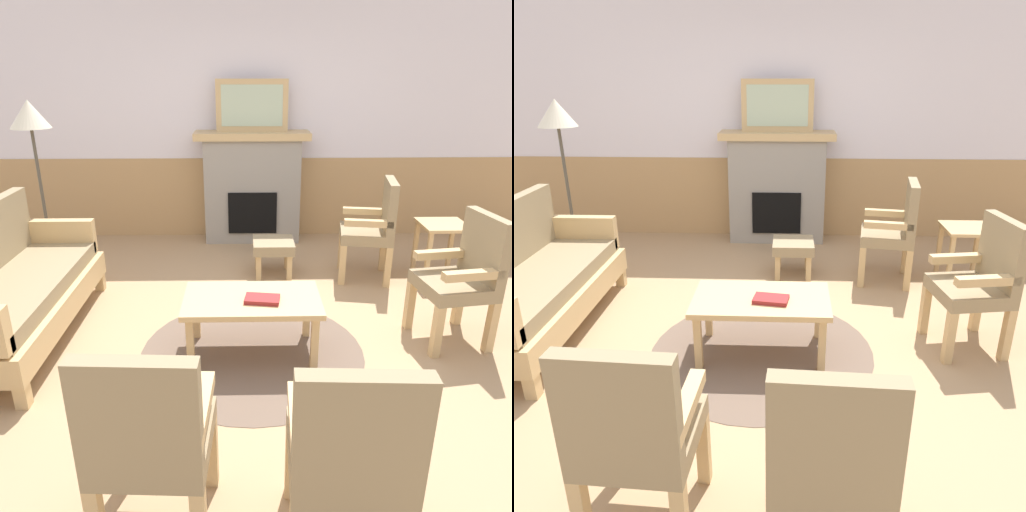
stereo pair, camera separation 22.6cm
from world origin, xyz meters
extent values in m
plane|color=tan|center=(0.00, 0.00, 0.00)|extent=(14.00, 14.00, 0.00)
cube|color=white|center=(0.00, 2.60, 1.35)|extent=(7.20, 0.12, 2.70)
cube|color=tan|center=(0.00, 2.53, 0.47)|extent=(7.20, 0.02, 0.95)
cube|color=gray|center=(0.00, 2.35, 0.60)|extent=(1.10, 0.36, 1.20)
cube|color=black|center=(0.00, 2.16, 0.38)|extent=(0.56, 0.02, 0.48)
cube|color=tan|center=(0.00, 2.35, 1.24)|extent=(1.30, 0.44, 0.08)
cube|color=tan|center=(0.00, 2.35, 1.56)|extent=(0.80, 0.03, 0.56)
cube|color=#B2C6A8|center=(0.00, 2.33, 1.56)|extent=(0.68, 0.01, 0.44)
cube|color=tan|center=(-1.45, -0.75, 0.08)|extent=(0.08, 0.08, 0.16)
cube|color=tan|center=(-1.45, 0.93, 0.08)|extent=(0.08, 0.08, 0.16)
cube|color=tan|center=(-2.05, 0.93, 0.08)|extent=(0.08, 0.08, 0.16)
cube|color=tan|center=(-1.75, 0.09, 0.26)|extent=(0.70, 1.80, 0.20)
cube|color=#937F5B|center=(-1.75, 0.09, 0.42)|extent=(0.60, 1.70, 0.12)
cube|color=tan|center=(-1.75, 0.94, 0.53)|extent=(0.60, 0.10, 0.30)
cube|color=tan|center=(-0.46, -0.39, 0.20)|extent=(0.05, 0.05, 0.40)
cube|color=tan|center=(0.38, -0.39, 0.20)|extent=(0.05, 0.05, 0.40)
cube|color=tan|center=(-0.46, 0.05, 0.20)|extent=(0.05, 0.05, 0.40)
cube|color=tan|center=(0.38, 0.05, 0.20)|extent=(0.05, 0.05, 0.40)
cube|color=tan|center=(-0.04, -0.17, 0.42)|extent=(0.96, 0.56, 0.04)
cylinder|color=brown|center=(-0.04, -0.17, 0.00)|extent=(1.62, 1.62, 0.01)
cube|color=maroon|center=(0.03, -0.23, 0.46)|extent=(0.26, 0.18, 0.03)
cube|color=tan|center=(0.04, 1.11, 0.13)|extent=(0.05, 0.05, 0.26)
cube|color=tan|center=(0.34, 1.11, 0.13)|extent=(0.05, 0.05, 0.26)
cube|color=tan|center=(0.04, 1.41, 0.13)|extent=(0.05, 0.05, 0.26)
cube|color=tan|center=(0.34, 1.41, 0.13)|extent=(0.05, 0.05, 0.26)
cube|color=#937F5B|center=(0.19, 1.26, 0.31)|extent=(0.40, 0.40, 0.10)
cube|color=tan|center=(1.27, -0.26, 0.20)|extent=(0.07, 0.07, 0.40)
cube|color=tan|center=(1.21, 0.16, 0.20)|extent=(0.07, 0.07, 0.40)
cube|color=tan|center=(1.68, -0.20, 0.20)|extent=(0.07, 0.07, 0.40)
cube|color=tan|center=(1.62, 0.22, 0.20)|extent=(0.07, 0.07, 0.40)
cube|color=#937F5B|center=(1.44, -0.02, 0.45)|extent=(0.54, 0.54, 0.10)
cube|color=#937F5B|center=(1.64, 0.01, 0.74)|extent=(0.15, 0.49, 0.48)
cube|color=tan|center=(1.47, -0.22, 0.62)|extent=(0.45, 0.13, 0.06)
cube|color=tan|center=(1.41, 0.18, 0.62)|extent=(0.45, 0.13, 0.06)
cube|color=tan|center=(0.84, 1.00, 0.20)|extent=(0.07, 0.07, 0.40)
cube|color=tan|center=(0.90, 1.42, 0.20)|extent=(0.07, 0.07, 0.40)
cube|color=tan|center=(1.25, 0.94, 0.20)|extent=(0.07, 0.07, 0.40)
cube|color=tan|center=(1.32, 1.35, 0.20)|extent=(0.07, 0.07, 0.40)
cube|color=#937F5B|center=(1.08, 1.18, 0.45)|extent=(0.55, 0.55, 0.10)
cube|color=#937F5B|center=(1.27, 1.14, 0.74)|extent=(0.16, 0.49, 0.48)
cube|color=tan|center=(1.04, 0.97, 0.62)|extent=(0.45, 0.14, 0.06)
cube|color=tan|center=(1.11, 1.38, 0.62)|extent=(0.45, 0.14, 0.06)
cube|color=tan|center=(-0.67, -1.34, 0.20)|extent=(0.06, 0.06, 0.40)
cube|color=tan|center=(-0.26, -1.36, 0.20)|extent=(0.06, 0.06, 0.40)
cube|color=#937F5B|center=(-0.48, -1.56, 0.45)|extent=(0.50, 0.50, 0.10)
cube|color=#937F5B|center=(-0.49, -1.76, 0.74)|extent=(0.48, 0.10, 0.48)
cube|color=tan|center=(-0.68, -1.55, 0.62)|extent=(0.09, 0.44, 0.06)
cube|color=tan|center=(-0.27, -1.57, 0.62)|extent=(0.09, 0.44, 0.06)
cube|color=tan|center=(0.13, -1.44, 0.20)|extent=(0.06, 0.06, 0.40)
cube|color=tan|center=(0.55, -1.46, 0.20)|extent=(0.06, 0.06, 0.40)
cube|color=#937F5B|center=(0.33, -1.66, 0.45)|extent=(0.50, 0.50, 0.10)
cube|color=#937F5B|center=(0.32, -1.86, 0.74)|extent=(0.48, 0.10, 0.48)
cube|color=tan|center=(0.12, -1.65, 0.62)|extent=(0.09, 0.44, 0.06)
cube|color=tan|center=(0.53, -1.67, 0.62)|extent=(0.09, 0.44, 0.06)
cube|color=tan|center=(1.65, 1.36, 0.26)|extent=(0.04, 0.04, 0.52)
cube|color=tan|center=(2.01, 1.36, 0.26)|extent=(0.04, 0.04, 0.52)
cube|color=tan|center=(1.65, 1.00, 0.26)|extent=(0.04, 0.04, 0.52)
cube|color=tan|center=(2.01, 1.00, 0.26)|extent=(0.04, 0.04, 0.52)
cube|color=tan|center=(1.83, 1.18, 0.54)|extent=(0.44, 0.44, 0.03)
cylinder|color=#332D28|center=(-2.03, 1.36, 0.01)|extent=(0.24, 0.24, 0.03)
cylinder|color=#4C473D|center=(-2.03, 1.36, 0.73)|extent=(0.03, 0.03, 1.40)
cone|color=beige|center=(-2.03, 1.36, 1.55)|extent=(0.36, 0.36, 0.25)
camera|label=1|loc=(-0.08, -3.19, 1.93)|focal=33.68mm
camera|label=2|loc=(0.15, -3.19, 1.93)|focal=33.68mm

